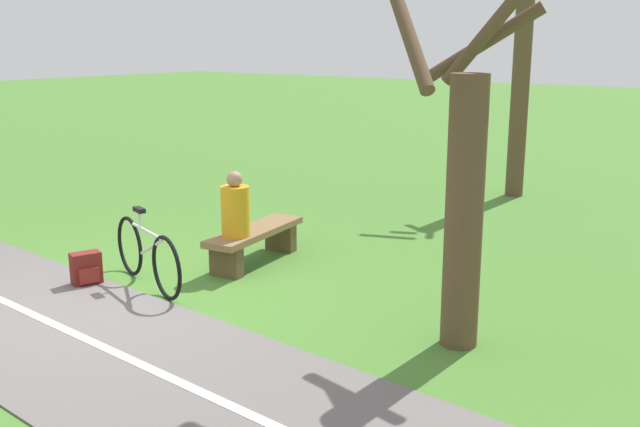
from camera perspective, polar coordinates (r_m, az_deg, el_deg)
ground_plane at (r=8.16m, az=-16.68°, el=-7.00°), size 80.00×80.00×0.00m
bench at (r=9.29m, az=-5.06°, el=-1.99°), size 1.70×0.68×0.44m
person_seated at (r=8.84m, az=-6.58°, el=0.38°), size 0.39×0.39×0.79m
bicycle at (r=8.58m, az=-13.25°, el=-3.12°), size 0.58×1.70×0.89m
backpack at (r=8.89m, az=-17.64°, el=-4.11°), size 0.37×0.31×0.38m
tree_near_bench at (r=13.46m, az=15.30°, el=11.32°), size 1.10×1.00×5.26m
tree_far_right at (r=6.65m, az=10.96°, el=2.14°), size 1.64×1.32×3.47m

